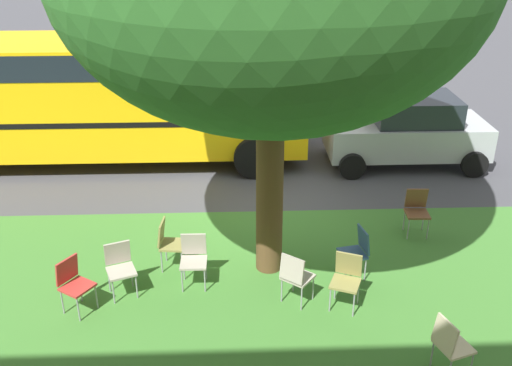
# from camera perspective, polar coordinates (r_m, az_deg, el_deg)

# --- Properties ---
(ground) EXTENTS (80.00, 80.00, 0.00)m
(ground) POSITION_cam_1_polar(r_m,az_deg,el_deg) (11.88, 1.41, -2.36)
(ground) COLOR #424247
(grass_verge) EXTENTS (48.00, 6.00, 0.01)m
(grass_verge) POSITION_cam_1_polar(r_m,az_deg,el_deg) (9.18, 2.67, -11.66)
(grass_verge) COLOR #3D752D
(grass_verge) RESTS_ON ground
(chair_0) EXTENTS (0.54, 0.54, 0.88)m
(chair_0) POSITION_cam_1_polar(r_m,az_deg,el_deg) (9.33, -13.31, -7.88)
(chair_0) COLOR #ADA393
(chair_0) RESTS_ON ground
(chair_1) EXTENTS (0.42, 0.43, 0.88)m
(chair_1) POSITION_cam_1_polar(r_m,az_deg,el_deg) (9.35, -6.18, -7.19)
(chair_1) COLOR #ADA393
(chair_1) RESTS_ON ground
(chair_2) EXTENTS (0.53, 0.53, 0.88)m
(chair_2) POSITION_cam_1_polar(r_m,az_deg,el_deg) (8.04, 18.64, -14.74)
(chair_2) COLOR beige
(chair_2) RESTS_ON ground
(chair_3) EXTENTS (0.54, 0.55, 0.88)m
(chair_3) POSITION_cam_1_polar(r_m,az_deg,el_deg) (8.92, 8.95, -9.12)
(chair_3) COLOR olive
(chair_3) RESTS_ON ground
(chair_4) EXTENTS (0.46, 0.46, 0.88)m
(chair_4) POSITION_cam_1_polar(r_m,az_deg,el_deg) (9.81, -8.66, -5.65)
(chair_4) COLOR olive
(chair_4) RESTS_ON ground
(chair_5) EXTENTS (0.50, 0.49, 0.88)m
(chair_5) POSITION_cam_1_polar(r_m,az_deg,el_deg) (9.62, 9.92, -6.44)
(chair_5) COLOR #335184
(chair_5) RESTS_ON ground
(chair_6) EXTENTS (0.58, 0.58, 0.88)m
(chair_6) POSITION_cam_1_polar(r_m,az_deg,el_deg) (9.14, -17.60, -9.22)
(chair_6) COLOR #B7332D
(chair_6) RESTS_ON ground
(chair_7) EXTENTS (0.58, 0.59, 0.88)m
(chair_7) POSITION_cam_1_polar(r_m,az_deg,el_deg) (8.88, 3.92, -9.04)
(chair_7) COLOR #ADA393
(chair_7) RESTS_ON ground
(chair_8) EXTENTS (0.44, 0.44, 0.88)m
(chair_8) POSITION_cam_1_polar(r_m,az_deg,el_deg) (11.12, 15.61, -2.42)
(chair_8) COLOR brown
(chair_8) RESTS_ON ground
(parked_car) EXTENTS (3.70, 1.92, 1.65)m
(parked_car) POSITION_cam_1_polar(r_m,az_deg,el_deg) (14.12, 14.73, 5.11)
(parked_car) COLOR #ADB2B7
(parked_car) RESTS_ON ground
(school_bus) EXTENTS (10.40, 2.80, 2.88)m
(school_bus) POSITION_cam_1_polar(r_m,az_deg,el_deg) (14.21, -16.85, 8.90)
(school_bus) COLOR yellow
(school_bus) RESTS_ON ground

